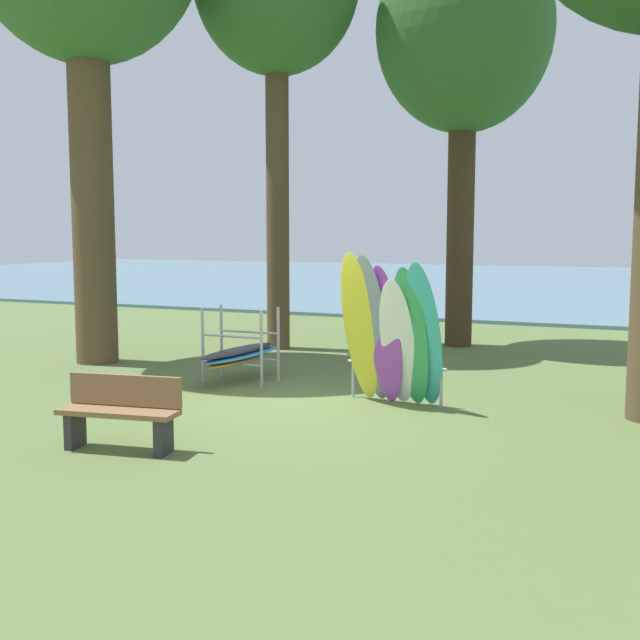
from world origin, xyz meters
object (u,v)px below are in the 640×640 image
at_px(tree_mid_behind, 464,35).
at_px(leaning_board_pile, 391,335).
at_px(park_bench, 121,411).
at_px(board_storage_rack, 240,354).

relative_size(tree_mid_behind, leaning_board_pile, 4.02).
bearing_deg(park_bench, leaning_board_pile, 58.51).
height_order(leaning_board_pile, board_storage_rack, leaning_board_pile).
bearing_deg(leaning_board_pile, park_bench, -121.49).
distance_m(leaning_board_pile, board_storage_rack, 3.01).
distance_m(tree_mid_behind, park_bench, 11.61).
relative_size(leaning_board_pile, park_bench, 1.53).
height_order(tree_mid_behind, board_storage_rack, tree_mid_behind).
height_order(board_storage_rack, park_bench, board_storage_rack).
distance_m(tree_mid_behind, leaning_board_pile, 8.43).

